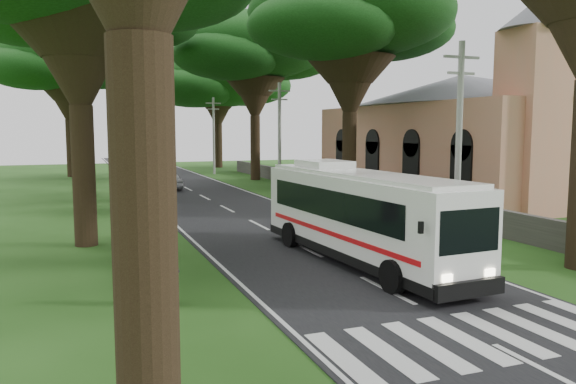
# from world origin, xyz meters

# --- Properties ---
(ground) EXTENTS (140.00, 140.00, 0.00)m
(ground) POSITION_xyz_m (0.00, 0.00, 0.00)
(ground) COLOR #214B15
(ground) RESTS_ON ground
(road) EXTENTS (8.00, 120.00, 0.04)m
(road) POSITION_xyz_m (0.00, 25.00, 0.01)
(road) COLOR black
(road) RESTS_ON ground
(crosswalk) EXTENTS (8.00, 3.00, 0.01)m
(crosswalk) POSITION_xyz_m (0.00, -2.00, 0.00)
(crosswalk) COLOR silver
(crosswalk) RESTS_ON ground
(property_wall) EXTENTS (0.35, 50.00, 1.20)m
(property_wall) POSITION_xyz_m (9.00, 24.00, 0.60)
(property_wall) COLOR #383533
(property_wall) RESTS_ON ground
(church) EXTENTS (14.00, 24.00, 11.60)m
(church) POSITION_xyz_m (17.86, 21.55, 4.91)
(church) COLOR tan
(church) RESTS_ON ground
(pole_near) EXTENTS (1.60, 0.24, 8.00)m
(pole_near) POSITION_xyz_m (5.50, 6.00, 4.18)
(pole_near) COLOR gray
(pole_near) RESTS_ON ground
(pole_mid) EXTENTS (1.60, 0.24, 8.00)m
(pole_mid) POSITION_xyz_m (5.50, 26.00, 4.18)
(pole_mid) COLOR gray
(pole_mid) RESTS_ON ground
(pole_far) EXTENTS (1.60, 0.24, 8.00)m
(pole_far) POSITION_xyz_m (5.50, 46.00, 4.18)
(pole_far) COLOR gray
(pole_far) RESTS_ON ground
(tree_l_midb) EXTENTS (14.18, 14.18, 16.21)m
(tree_l_midb) POSITION_xyz_m (-7.50, 30.00, 13.04)
(tree_l_midb) COLOR black
(tree_l_midb) RESTS_ON ground
(tree_l_far) EXTENTS (14.06, 14.06, 14.57)m
(tree_l_far) POSITION_xyz_m (-8.50, 48.00, 11.45)
(tree_l_far) COLOR black
(tree_l_far) RESTS_ON ground
(tree_r_mida) EXTENTS (12.78, 12.78, 14.46)m
(tree_r_mida) POSITION_xyz_m (8.00, 20.00, 11.56)
(tree_r_mida) COLOR black
(tree_r_mida) RESTS_ON ground
(tree_r_midb) EXTENTS (14.19, 14.19, 15.22)m
(tree_r_midb) POSITION_xyz_m (7.50, 38.00, 12.06)
(tree_r_midb) COLOR black
(tree_r_midb) RESTS_ON ground
(tree_r_far) EXTENTS (16.40, 16.40, 14.27)m
(tree_r_far) POSITION_xyz_m (8.50, 56.00, 10.74)
(tree_r_far) COLOR black
(tree_r_far) RESTS_ON ground
(coach_bus) EXTENTS (3.03, 10.98, 3.20)m
(coach_bus) POSITION_xyz_m (0.92, 5.41, 1.72)
(coach_bus) COLOR white
(coach_bus) RESTS_ON ground
(distant_car_a) EXTENTS (2.02, 4.11, 1.35)m
(distant_car_a) POSITION_xyz_m (-1.52, 32.22, 0.70)
(distant_car_a) COLOR #AAAAAF
(distant_car_a) RESTS_ON road
(distant_car_c) EXTENTS (2.62, 4.74, 1.30)m
(distant_car_c) POSITION_xyz_m (1.47, 60.00, 0.68)
(distant_car_c) COLOR maroon
(distant_car_c) RESTS_ON road
(pedestrian) EXTENTS (0.56, 0.68, 1.62)m
(pedestrian) POSITION_xyz_m (-6.03, 2.94, 0.81)
(pedestrian) COLOR black
(pedestrian) RESTS_ON ground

